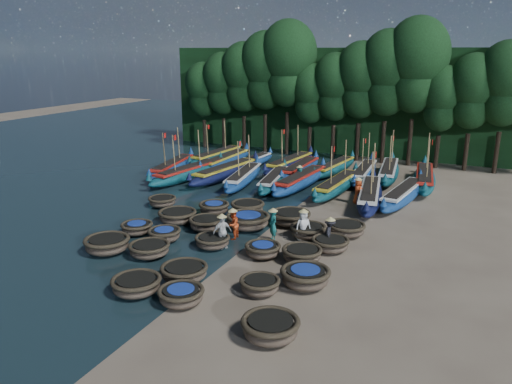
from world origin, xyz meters
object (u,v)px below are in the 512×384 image
at_px(coracle_3, 181,295).
at_px(coracle_23, 291,217).
at_px(coracle_7, 184,272).
at_px(long_boat_0, 172,167).
at_px(coracle_17, 248,220).
at_px(long_boat_1, 188,173).
at_px(long_boat_3, 243,177).
at_px(long_boat_7, 370,195).
at_px(fisherman_6, 358,191).
at_px(long_boat_2, 226,172).
at_px(fisherman_2, 233,224).
at_px(coracle_24, 346,229).
at_px(long_boat_15, 364,173).
at_px(coracle_4, 270,328).
at_px(fisherman_5, 299,176).
at_px(long_boat_12, 290,163).
at_px(coracle_15, 177,216).
at_px(coracle_9, 305,277).
at_px(long_boat_16, 389,172).
at_px(long_boat_11, 251,162).
at_px(fisherman_0, 303,225).
at_px(coracle_10, 137,228).
at_px(coracle_20, 162,201).
at_px(coracle_14, 302,254).
at_px(long_boat_5, 301,180).
at_px(long_boat_8, 403,194).
at_px(coracle_6, 149,249).
at_px(coracle_12, 212,241).
at_px(long_boat_17, 424,179).
at_px(coracle_21, 214,208).
at_px(coracle_22, 248,208).
at_px(long_boat_9, 217,156).
at_px(coracle_18, 308,231).
at_px(coracle_19, 330,244).
at_px(long_boat_14, 335,167).
at_px(long_boat_13, 300,169).
at_px(coracle_5, 107,244).
at_px(coracle_8, 260,285).
at_px(coracle_13, 263,250).
at_px(long_boat_6, 337,185).
at_px(coracle_16, 206,223).
at_px(long_boat_10, 226,161).
at_px(coracle_11, 164,234).
at_px(coracle_2, 136,285).

relative_size(coracle_3, coracle_23, 0.94).
relative_size(coracle_7, long_boat_0, 0.26).
xyz_separation_m(coracle_17, coracle_23, (2.00, 1.58, -0.02)).
height_order(long_boat_1, long_boat_3, long_boat_1).
bearing_deg(long_boat_7, fisherman_6, -165.57).
distance_m(long_boat_2, fisherman_2, 12.80).
bearing_deg(coracle_24, long_boat_15, 98.86).
height_order(coracle_4, fisherman_5, fisherman_5).
bearing_deg(long_boat_12, fisherman_6, -36.71).
bearing_deg(coracle_15, coracle_4, -42.55).
distance_m(coracle_4, coracle_9, 4.33).
bearing_deg(coracle_7, long_boat_16, 77.56).
relative_size(long_boat_11, long_boat_15, 0.89).
bearing_deg(coracle_24, fisherman_0, -136.91).
xyz_separation_m(coracle_10, coracle_20, (-1.66, 4.77, -0.01)).
distance_m(coracle_14, long_boat_5, 13.23).
relative_size(long_boat_8, fisherman_2, 4.65).
xyz_separation_m(coracle_15, fisherman_0, (7.69, 0.34, 0.48)).
relative_size(coracle_6, coracle_15, 0.74).
relative_size(coracle_12, long_boat_17, 0.24).
bearing_deg(coracle_15, coracle_23, 21.73).
distance_m(coracle_15, fisherman_6, 11.93).
relative_size(coracle_21, coracle_22, 0.93).
height_order(long_boat_9, long_boat_12, long_boat_12).
relative_size(coracle_18, long_boat_0, 0.28).
relative_size(long_boat_1, long_boat_12, 1.02).
bearing_deg(coracle_19, coracle_18, 142.05).
bearing_deg(long_boat_14, long_boat_3, -122.31).
height_order(coracle_6, long_boat_12, long_boat_12).
bearing_deg(long_boat_3, long_boat_14, 40.25).
relative_size(long_boat_11, long_boat_13, 0.90).
height_order(coracle_4, long_boat_15, long_boat_15).
xyz_separation_m(coracle_5, coracle_8, (8.75, -0.75, -0.08)).
xyz_separation_m(long_boat_3, long_boat_16, (9.63, 6.32, 0.02)).
bearing_deg(long_boat_0, coracle_12, -58.68).
bearing_deg(coracle_6, long_boat_13, 86.52).
bearing_deg(coracle_9, fisherman_2, 145.31).
relative_size(coracle_5, fisherman_6, 1.35).
height_order(coracle_13, long_boat_6, long_boat_6).
relative_size(coracle_10, long_boat_16, 0.21).
relative_size(long_boat_1, long_boat_15, 1.07).
height_order(coracle_16, long_boat_5, long_boat_5).
relative_size(coracle_5, coracle_8, 1.50).
bearing_deg(long_boat_10, coracle_11, -72.09).
bearing_deg(coracle_18, coracle_9, -72.23).
distance_m(coracle_19, coracle_23, 4.29).
distance_m(long_boat_1, long_boat_9, 6.65).
distance_m(coracle_8, coracle_20, 13.50).
xyz_separation_m(coracle_16, coracle_23, (3.99, 2.84, 0.04)).
bearing_deg(coracle_2, long_boat_8, 65.79).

